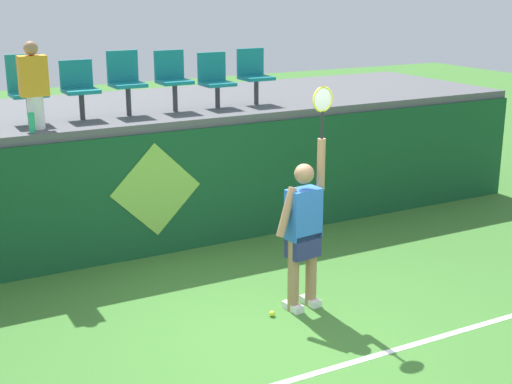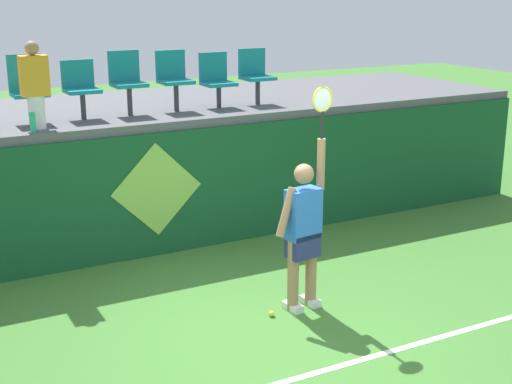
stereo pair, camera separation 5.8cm
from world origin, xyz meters
name	(u,v)px [view 2 (the right image)]	position (x,y,z in m)	size (l,w,h in m)	color
ground_plane	(277,333)	(0.00, 0.00, 0.00)	(40.00, 40.00, 0.00)	#3D752D
court_back_wall	(174,191)	(0.00, 2.86, 0.84)	(12.18, 0.20, 1.68)	#144C28
spectator_platform	(134,109)	(0.00, 4.38, 1.74)	(12.18, 3.14, 0.12)	#56565B
court_baseline_stripe	(323,371)	(0.00, -0.89, 0.00)	(10.96, 0.08, 0.01)	white
tennis_player	(303,229)	(0.57, 0.42, 0.95)	(0.75, 0.31, 2.51)	white
tennis_ball	(272,314)	(0.14, 0.37, 0.03)	(0.07, 0.07, 0.07)	#D1E533
water_bottle	(33,122)	(-1.77, 2.95, 1.93)	(0.07, 0.07, 0.25)	#26B272
stadium_chair_0	(28,86)	(-1.66, 3.63, 2.28)	(0.44, 0.42, 0.88)	#38383D
stadium_chair_1	(80,86)	(-0.98, 3.62, 2.24)	(0.44, 0.42, 0.77)	#38383D
stadium_chair_2	(127,79)	(-0.33, 3.63, 2.30)	(0.44, 0.42, 0.87)	#38383D
stadium_chair_3	(174,77)	(0.36, 3.63, 2.29)	(0.44, 0.42, 0.85)	#38383D
stadium_chair_4	(216,78)	(1.02, 3.63, 2.23)	(0.44, 0.42, 0.79)	#38383D
stadium_chair_5	(255,73)	(1.67, 3.63, 2.27)	(0.44, 0.42, 0.82)	#38383D
spectator_0	(35,84)	(-1.66, 3.18, 2.36)	(0.34, 0.20, 1.08)	white
wall_signage_mount	(159,255)	(-0.28, 2.76, 0.00)	(1.27, 0.01, 1.56)	#144C28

